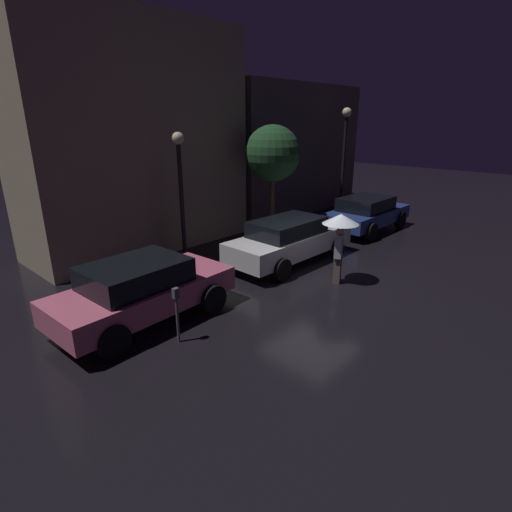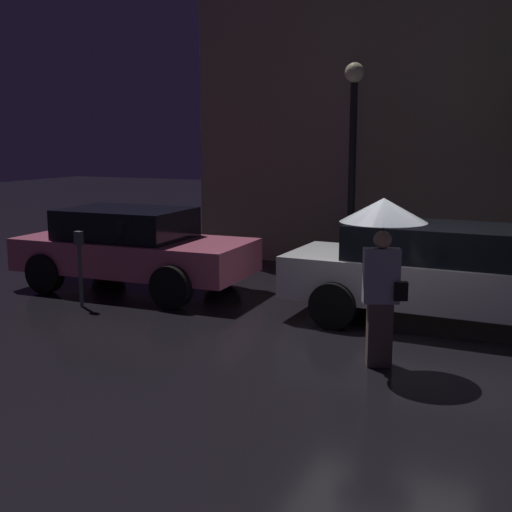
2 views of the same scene
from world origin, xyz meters
TOP-DOWN VIEW (x-y plane):
  - ground_plane at (0.00, 0.00)m, footprint 60.00×60.00m
  - building_facade_left at (-1.59, 6.50)m, footprint 7.82×3.00m
  - parked_car_pink at (-4.89, 1.39)m, footprint 4.28×2.01m
  - parked_car_white at (0.55, 1.35)m, footprint 4.72×1.87m
  - pedestrian_with_umbrella at (0.13, -0.72)m, footprint 1.01×1.01m
  - parking_meter at (-4.95, 0.01)m, footprint 0.12×0.10m
  - street_lamp_near at (-1.63, 4.04)m, footprint 0.37×0.37m

SIDE VIEW (x-z plane):
  - ground_plane at x=0.00m, z-range 0.00..0.00m
  - parking_meter at x=-4.95m, z-range 0.15..1.39m
  - parked_car_pink at x=-4.89m, z-range 0.05..1.51m
  - parked_car_white at x=0.55m, z-range 0.04..1.52m
  - pedestrian_with_umbrella at x=0.13m, z-range 0.58..2.60m
  - street_lamp_near at x=-1.63m, z-range 0.66..4.77m
  - building_facade_left at x=-1.59m, z-range 0.00..7.62m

